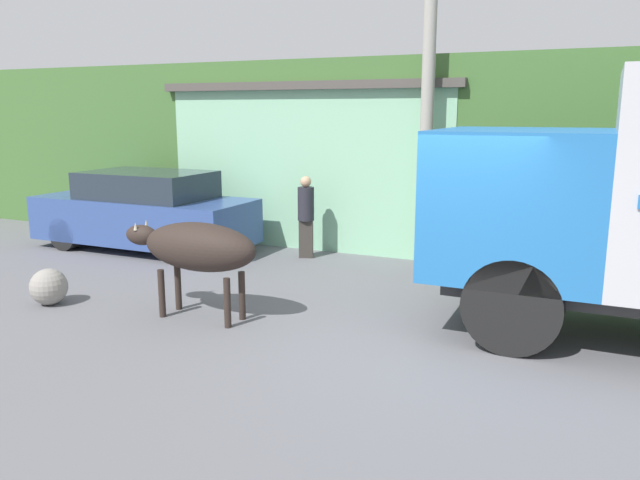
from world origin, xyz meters
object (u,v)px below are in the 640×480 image
at_px(parked_suv, 144,212).
at_px(utility_pole, 429,66).
at_px(brown_cow, 197,248).
at_px(roadside_rock, 49,287).
at_px(pedestrian_on_hill, 306,213).

xyz_separation_m(parked_suv, utility_pole, (5.48, 0.95, 2.73)).
distance_m(parked_suv, utility_pole, 6.19).
relative_size(brown_cow, utility_pole, 0.30).
relative_size(parked_suv, roadside_rock, 8.48).
bearing_deg(parked_suv, brown_cow, -43.17).
bearing_deg(roadside_rock, brown_cow, 10.09).
relative_size(pedestrian_on_hill, roadside_rock, 2.94).
relative_size(utility_pole, roadside_rock, 12.75).
relative_size(brown_cow, pedestrian_on_hill, 1.32).
bearing_deg(parked_suv, roadside_rock, -73.14).
bearing_deg(pedestrian_on_hill, roadside_rock, 42.82).
height_order(brown_cow, parked_suv, parked_suv).
bearing_deg(utility_pole, parked_suv, -170.13).
distance_m(brown_cow, utility_pole, 5.18).
xyz_separation_m(brown_cow, roadside_rock, (-2.32, -0.41, -0.71)).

